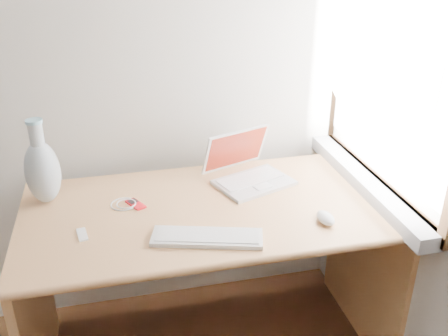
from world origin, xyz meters
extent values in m
cube|color=white|center=(1.75, 1.30, 1.32)|extent=(0.01, 0.90, 1.00)
cube|color=gray|center=(1.69, 1.30, 0.79)|extent=(0.10, 0.96, 0.06)
cube|color=silver|center=(1.67, 1.30, 1.35)|extent=(0.02, 0.84, 0.92)
cube|color=tan|center=(1.03, 1.29, 0.75)|extent=(1.45, 0.73, 0.03)
cube|color=tan|center=(0.32, 1.29, 0.37)|extent=(0.03, 0.69, 0.74)
cube|color=tan|center=(1.74, 1.29, 0.37)|extent=(0.03, 0.69, 0.74)
cube|color=tan|center=(1.03, 1.64, 0.49)|extent=(1.39, 0.03, 0.50)
cube|color=silver|center=(1.25, 1.42, 0.78)|extent=(0.36, 0.30, 0.01)
cube|color=white|center=(1.25, 1.42, 0.79)|extent=(0.30, 0.21, 0.00)
cube|color=silver|center=(1.25, 1.53, 0.88)|extent=(0.31, 0.18, 0.19)
cube|color=maroon|center=(1.25, 1.53, 0.88)|extent=(0.29, 0.16, 0.17)
cube|color=white|center=(0.97, 1.06, 0.78)|extent=(0.40, 0.22, 0.02)
cube|color=white|center=(0.97, 1.06, 0.79)|extent=(0.37, 0.18, 0.00)
ellipsoid|color=silver|center=(1.42, 1.07, 0.79)|extent=(0.06, 0.10, 0.03)
cube|color=red|center=(0.75, 1.36, 0.77)|extent=(0.08, 0.10, 0.01)
cube|color=black|center=(0.75, 1.36, 0.78)|extent=(0.04, 0.04, 0.00)
torus|color=white|center=(0.70, 1.37, 0.77)|extent=(0.11, 0.11, 0.01)
cube|color=white|center=(0.55, 1.19, 0.77)|extent=(0.04, 0.09, 0.01)
ellipsoid|color=#AFBECA|center=(0.41, 1.47, 0.90)|extent=(0.13, 0.13, 0.25)
cylinder|color=#AFBECA|center=(0.41, 1.47, 1.05)|extent=(0.05, 0.05, 0.10)
cylinder|color=#87C4D9|center=(0.41, 1.47, 1.11)|extent=(0.06, 0.06, 0.01)
camera|label=1|loc=(0.70, -0.37, 1.75)|focal=40.00mm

